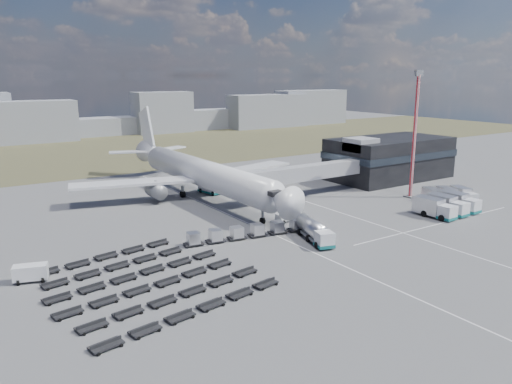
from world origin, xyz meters
TOP-DOWN VIEW (x-y plane):
  - ground at (0.00, 0.00)m, footprint 420.00×420.00m
  - grass_strip at (0.00, 110.00)m, footprint 420.00×90.00m
  - lane_markings at (9.77, 3.00)m, footprint 47.12×110.00m
  - terminal at (47.77, 23.96)m, footprint 30.40×16.40m
  - jet_bridge at (15.90, 20.42)m, footprint 30.30×3.80m
  - airliner at (0.00, 32.38)m, footprint 51.59×64.53m
  - skyline at (9.51, 149.51)m, footprint 294.36×24.27m
  - fuel_tanker at (1.46, -3.04)m, footprint 5.10×10.09m
  - pushback_tug at (4.00, 7.67)m, footprint 3.41×2.01m
  - utility_van at (-37.88, 4.22)m, footprint 4.36×2.91m
  - catering_truck at (3.23, 34.02)m, footprint 3.37×6.10m
  - service_trucks_near at (31.80, -4.59)m, footprint 10.61×8.20m
  - service_trucks_far at (39.40, 0.31)m, footprint 10.46×9.23m
  - uld_row at (-6.48, 3.73)m, footprint 20.42×4.92m
  - baggage_dollies at (-26.39, -4.24)m, footprint 26.96×26.78m
  - floodlight_mast at (36.55, 7.67)m, footprint 2.45×2.00m

SIDE VIEW (x-z plane):
  - ground at x=0.00m, z-range 0.00..0.00m
  - grass_strip at x=0.00m, z-range 0.00..0.01m
  - lane_markings at x=9.77m, z-range 0.00..0.01m
  - baggage_dollies at x=-26.39m, z-range 0.00..0.75m
  - pushback_tug at x=4.00m, z-range 0.00..1.50m
  - utility_van at x=-37.88m, z-range 0.00..2.16m
  - uld_row at x=-6.48m, z-range 0.18..2.04m
  - catering_truck at x=3.23m, z-range 0.03..2.68m
  - service_trucks_far at x=39.40m, z-range 0.11..2.76m
  - fuel_tanker at x=1.46m, z-range 0.00..3.16m
  - service_trucks_near at x=31.80m, z-range 0.14..3.27m
  - jet_bridge at x=15.90m, z-range 1.53..8.58m
  - terminal at x=47.77m, z-range -0.25..10.75m
  - airliner at x=0.00m, z-range -3.52..14.10m
  - skyline at x=9.51m, z-range -3.39..19.01m
  - floodlight_mast at x=36.55m, z-range 0.03..25.98m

